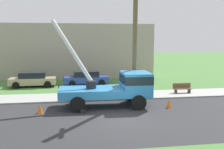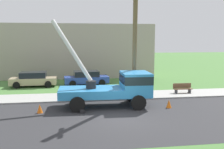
{
  "view_description": "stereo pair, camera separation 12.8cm",
  "coord_description": "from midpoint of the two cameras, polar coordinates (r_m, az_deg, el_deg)",
  "views": [
    {
      "loc": [
        -2.91,
        -14.61,
        4.61
      ],
      "look_at": [
        -0.01,
        4.02,
        2.05
      ],
      "focal_mm": 41.75,
      "sensor_mm": 36.0,
      "label": 1
    },
    {
      "loc": [
        -2.78,
        -14.63,
        4.61
      ],
      "look_at": [
        -0.01,
        4.02,
        2.05
      ],
      "focal_mm": 41.75,
      "sensor_mm": 36.0,
      "label": 2
    }
  ],
  "objects": [
    {
      "name": "lowrise_building_backdrop",
      "position": [
        33.26,
        -7.6,
        5.24
      ],
      "size": [
        18.0,
        6.0,
        6.4
      ],
      "primitive_type": "cube",
      "color": "#A5998C",
      "rests_on": "ground"
    },
    {
      "name": "traffic_cone_ahead",
      "position": [
        18.14,
        12.17,
        -6.26
      ],
      "size": [
        0.36,
        0.36,
        0.56
      ],
      "primitive_type": "cone",
      "color": "orange",
      "rests_on": "ground"
    },
    {
      "name": "parked_sedan_blue",
      "position": [
        26.5,
        -5.88,
        -0.76
      ],
      "size": [
        4.52,
        2.24,
        1.42
      ],
      "color": "#263F99",
      "rests_on": "ground"
    },
    {
      "name": "leaning_utility_pole",
      "position": [
        18.87,
        4.81,
        7.3
      ],
      "size": [
        0.9,
        3.24,
        8.73
      ],
      "color": "brown",
      "rests_on": "ground"
    },
    {
      "name": "park_bench",
      "position": [
        22.88,
        14.97,
        -2.97
      ],
      "size": [
        1.6,
        0.45,
        0.9
      ],
      "color": "brown",
      "rests_on": "ground"
    },
    {
      "name": "traffic_cone_behind",
      "position": [
        17.11,
        -15.71,
        -7.22
      ],
      "size": [
        0.36,
        0.36,
        0.56
      ],
      "primitive_type": "cone",
      "color": "orange",
      "rests_on": "ground"
    },
    {
      "name": "ground_plane",
      "position": [
        27.16,
        -2.71,
        -2.04
      ],
      "size": [
        120.0,
        120.0,
        0.0
      ],
      "primitive_type": "plane",
      "color": "#477538"
    },
    {
      "name": "sidewalk_strip",
      "position": [
        21.17,
        -0.93,
        -4.7
      ],
      "size": [
        80.0,
        2.96,
        0.1
      ],
      "primitive_type": "cube",
      "color": "#9E9E99",
      "rests_on": "ground"
    },
    {
      "name": "road_asphalt",
      "position": [
        15.59,
        2.09,
        -9.46
      ],
      "size": [
        80.0,
        8.77,
        0.01
      ],
      "primitive_type": "cube",
      "color": "#2B2B2D",
      "rests_on": "ground"
    },
    {
      "name": "utility_truck",
      "position": [
        17.94,
        0.9,
        -2.55
      ],
      "size": [
        6.76,
        3.21,
        5.98
      ],
      "color": "#2D84C6",
      "rests_on": "ground"
    },
    {
      "name": "parked_sedan_tan",
      "position": [
        26.67,
        -17.07,
        -1.01
      ],
      "size": [
        4.43,
        2.07,
        1.42
      ],
      "color": "tan",
      "rests_on": "ground"
    }
  ]
}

